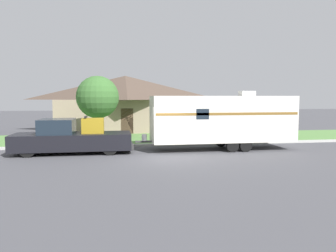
{
  "coord_description": "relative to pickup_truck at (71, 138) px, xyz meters",
  "views": [
    {
      "loc": [
        -2.37,
        -16.15,
        3.01
      ],
      "look_at": [
        0.52,
        1.85,
        1.4
      ],
      "focal_mm": 35.0,
      "sensor_mm": 36.0,
      "label": 1
    }
  ],
  "objects": [
    {
      "name": "tree_in_yard",
      "position": [
        1.16,
        5.04,
        2.18
      ],
      "size": [
        2.92,
        2.92,
        4.47
      ],
      "color": "brown",
      "rests_on": "ground_plane"
    },
    {
      "name": "house_across_street",
      "position": [
        3.28,
        12.08,
        1.74
      ],
      "size": [
        12.51,
        7.25,
        4.93
      ],
      "color": "gray",
      "rests_on": "ground_plane"
    },
    {
      "name": "curb_strip",
      "position": [
        4.73,
        1.9,
        -0.75
      ],
      "size": [
        80.0,
        0.3,
        0.14
      ],
      "color": "#ADADA8",
      "rests_on": "ground_plane"
    },
    {
      "name": "pickup_truck",
      "position": [
        0.0,
        0.0,
        0.0
      ],
      "size": [
        6.29,
        2.1,
        2.0
      ],
      "color": "black",
      "rests_on": "ground_plane"
    },
    {
      "name": "travel_trailer",
      "position": [
        8.41,
        -0.0,
        0.96
      ],
      "size": [
        9.06,
        2.31,
        3.36
      ],
      "color": "black",
      "rests_on": "ground_plane"
    },
    {
      "name": "lawn_strip",
      "position": [
        4.73,
        5.55,
        -0.81
      ],
      "size": [
        80.0,
        7.0,
        0.03
      ],
      "color": "#568442",
      "rests_on": "ground_plane"
    },
    {
      "name": "ground_plane",
      "position": [
        4.73,
        -1.85,
        -0.82
      ],
      "size": [
        120.0,
        120.0,
        0.0
      ],
      "primitive_type": "plane",
      "color": "#47474C"
    },
    {
      "name": "mailbox",
      "position": [
        -0.77,
        2.79,
        0.23
      ],
      "size": [
        0.48,
        0.2,
        1.37
      ],
      "color": "brown",
      "rests_on": "ground_plane"
    }
  ]
}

